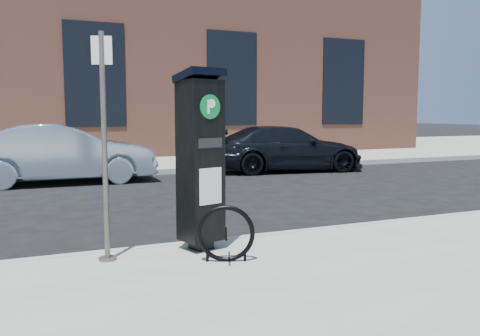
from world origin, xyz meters
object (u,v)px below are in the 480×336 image
parking_kiosk (200,158)px  sign_pole (105,149)px  car_silver (62,154)px  car_dark (286,149)px  bike_rack (226,234)px

parking_kiosk → sign_pole: size_ratio=0.86×
car_silver → car_dark: 6.31m
sign_pole → bike_rack: sign_pole is taller
parking_kiosk → bike_rack: bearing=-99.1°
parking_kiosk → car_silver: bearing=80.7°
parking_kiosk → bike_rack: 0.97m
car_dark → car_silver: bearing=99.4°
parking_kiosk → car_dark: parking_kiosk is taller
bike_rack → parking_kiosk: bearing=118.8°
parking_kiosk → car_silver: parking_kiosk is taller
car_silver → car_dark: car_silver is taller
car_silver → parking_kiosk: bearing=-171.8°
parking_kiosk → car_dark: 9.44m
bike_rack → car_dark: bearing=79.1°
bike_rack → car_silver: car_silver is taller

